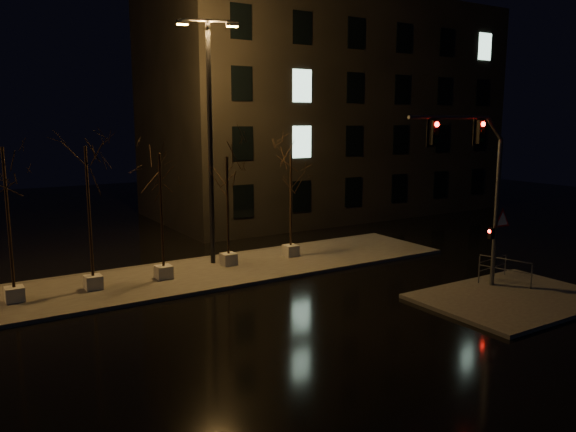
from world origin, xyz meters
TOP-DOWN VIEW (x-y plane):
  - ground at (0.00, 0.00)m, footprint 90.00×90.00m
  - median at (0.00, 6.00)m, footprint 22.00×5.00m
  - sidewalk_corner at (7.50, -3.50)m, footprint 7.00×5.00m
  - building at (14.00, 18.00)m, footprint 25.00×12.00m
  - tree_0 at (-8.74, 5.91)m, footprint 1.80×1.80m
  - tree_1 at (-5.88, 5.96)m, footprint 1.80×1.80m
  - tree_2 at (-2.97, 5.96)m, footprint 1.80×1.80m
  - tree_3 at (0.36, 6.52)m, footprint 1.80×1.80m
  - tree_4 at (3.74, 6.46)m, footprint 1.80×1.80m
  - traffic_signal_mast at (6.97, -2.05)m, footprint 5.58×0.36m
  - streetlight_main at (-0.10, 7.25)m, footprint 2.71×1.11m
  - guard_rail_a at (8.83, -1.50)m, footprint 2.05×0.29m
  - guard_rail_b at (8.68, -2.21)m, footprint 0.63×2.15m

SIDE VIEW (x-z plane):
  - ground at x=0.00m, z-range 0.00..0.00m
  - median at x=0.00m, z-range 0.00..0.15m
  - sidewalk_corner at x=7.50m, z-range 0.00..0.15m
  - guard_rail_a at x=8.83m, z-range 0.29..1.18m
  - guard_rail_b at x=8.68m, z-range 0.30..1.36m
  - tree_4 at x=3.74m, z-range 1.48..6.61m
  - tree_3 at x=0.36m, z-range 1.49..6.66m
  - tree_2 at x=-2.97m, z-range 1.56..7.02m
  - tree_1 at x=-5.88m, z-range 1.66..7.48m
  - tree_0 at x=-8.74m, z-range 1.67..7.53m
  - traffic_signal_mast at x=6.97m, z-range 1.22..8.03m
  - streetlight_main at x=-0.10m, z-range 1.00..12.02m
  - building at x=14.00m, z-range 0.00..15.00m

